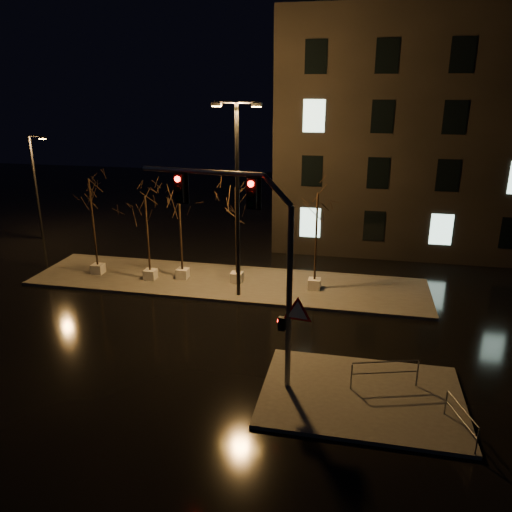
# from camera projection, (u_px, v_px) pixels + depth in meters

# --- Properties ---
(ground) EXTENTS (90.00, 90.00, 0.00)m
(ground) POSITION_uv_depth(u_px,v_px,m) (191.00, 332.00, 22.32)
(ground) COLOR black
(ground) RESTS_ON ground
(median) EXTENTS (22.00, 5.00, 0.15)m
(median) POSITION_uv_depth(u_px,v_px,m) (226.00, 282.00, 27.86)
(median) COLOR #47453F
(median) RESTS_ON ground
(sidewalk_corner) EXTENTS (7.00, 5.00, 0.15)m
(sidewalk_corner) POSITION_uv_depth(u_px,v_px,m) (361.00, 396.00, 17.59)
(sidewalk_corner) COLOR #47453F
(sidewalk_corner) RESTS_ON ground
(building) EXTENTS (25.00, 12.00, 15.00)m
(building) POSITION_uv_depth(u_px,v_px,m) (469.00, 133.00, 33.89)
(building) COLOR black
(building) RESTS_ON ground
(tree_0) EXTENTS (1.80, 1.80, 5.70)m
(tree_0) POSITION_uv_depth(u_px,v_px,m) (91.00, 200.00, 27.65)
(tree_0) COLOR beige
(tree_0) RESTS_ON median
(tree_1) EXTENTS (1.80, 1.80, 4.85)m
(tree_1) POSITION_uv_depth(u_px,v_px,m) (146.00, 215.00, 26.99)
(tree_1) COLOR beige
(tree_1) RESTS_ON median
(tree_2) EXTENTS (1.80, 1.80, 5.11)m
(tree_2) POSITION_uv_depth(u_px,v_px,m) (180.00, 211.00, 27.06)
(tree_2) COLOR beige
(tree_2) RESTS_ON median
(tree_3) EXTENTS (1.80, 1.80, 5.45)m
(tree_3) POSITION_uv_depth(u_px,v_px,m) (236.00, 209.00, 26.43)
(tree_3) COLOR beige
(tree_3) RESTS_ON median
(tree_4) EXTENTS (1.80, 1.80, 5.35)m
(tree_4) POSITION_uv_depth(u_px,v_px,m) (317.00, 215.00, 25.51)
(tree_4) COLOR beige
(tree_4) RESTS_ON median
(traffic_signal_mast) EXTENTS (6.21, 1.00, 7.65)m
(traffic_signal_mast) POSITION_uv_depth(u_px,v_px,m) (255.00, 250.00, 16.86)
(traffic_signal_mast) COLOR slate
(traffic_signal_mast) RESTS_ON sidewalk_corner
(streetlight_main) EXTENTS (2.41, 0.33, 9.65)m
(streetlight_main) POSITION_uv_depth(u_px,v_px,m) (237.00, 189.00, 24.24)
(streetlight_main) COLOR black
(streetlight_main) RESTS_ON median
(streetlight_far) EXTENTS (1.44, 0.36, 7.35)m
(streetlight_far) POSITION_uv_depth(u_px,v_px,m) (37.00, 183.00, 34.91)
(streetlight_far) COLOR black
(streetlight_far) RESTS_ON ground
(guard_rail_a) EXTENTS (2.37, 0.75, 1.06)m
(guard_rail_a) POSITION_uv_depth(u_px,v_px,m) (385.00, 370.00, 17.73)
(guard_rail_a) COLOR slate
(guard_rail_a) RESTS_ON sidewalk_corner
(guard_rail_b) EXTENTS (0.66, 1.86, 0.93)m
(guard_rail_b) POSITION_uv_depth(u_px,v_px,m) (461.00, 417.00, 15.38)
(guard_rail_b) COLOR slate
(guard_rail_b) RESTS_ON sidewalk_corner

